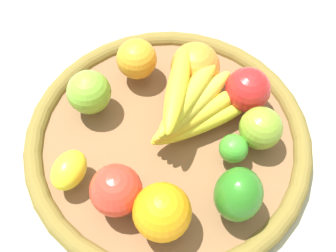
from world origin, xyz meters
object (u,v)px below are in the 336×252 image
orange_1 (195,67)px  lime_0 (233,149)px  apple_0 (261,128)px  lemon_0 (69,170)px  apple_3 (248,90)px  orange_2 (162,212)px  apple_2 (89,92)px  bell_pepper (238,194)px  banana_bunch (192,105)px  apple_1 (116,190)px  orange_0 (137,59)px

orange_1 → lime_0: 0.15m
apple_0 → lemon_0: (0.29, 0.02, -0.01)m
apple_3 → orange_2: size_ratio=0.92×
lime_0 → apple_2: size_ratio=0.62×
apple_3 → orange_1: orange_1 is taller
orange_1 → apple_3: bearing=143.2°
orange_1 → apple_0: bearing=121.2°
bell_pepper → lemon_0: size_ratio=1.31×
banana_bunch → lime_0: banana_bunch is taller
apple_1 → bell_pepper: bearing=168.2°
bell_pepper → apple_3: size_ratio=1.14×
orange_0 → orange_2: bearing=90.4°
apple_3 → orange_0: 0.19m
banana_bunch → orange_2: bearing=66.1°
orange_1 → lemon_0: 0.26m
banana_bunch → orange_2: (0.07, 0.16, -0.00)m
apple_3 → lime_0: size_ratio=1.65×
bell_pepper → apple_3: bearing=7.8°
apple_0 → orange_0: orange_0 is taller
lemon_0 → apple_3: bearing=-162.4°
apple_1 → orange_0: (-0.06, -0.24, -0.00)m
orange_0 → orange_2: (-0.00, 0.28, 0.01)m
orange_1 → lime_0: size_ratio=1.84×
orange_0 → orange_2: 0.28m
apple_1 → apple_2: apple_1 is taller
banana_bunch → orange_0: size_ratio=2.55×
apple_0 → apple_1: (0.23, 0.07, 0.00)m
apple_0 → orange_2: size_ratio=0.83×
apple_0 → apple_3: 0.07m
apple_2 → orange_1: bearing=-173.4°
apple_2 → orange_0: size_ratio=1.03×
orange_1 → lemon_0: orange_1 is taller
apple_2 → banana_bunch: bearing=160.5°
apple_2 → apple_1: bearing=98.9°
bell_pepper → apple_2: bell_pepper is taller
apple_0 → apple_2: (0.25, -0.11, 0.00)m
orange_1 → orange_2: orange_1 is taller
apple_0 → apple_3: (0.00, -0.07, 0.00)m
banana_bunch → lemon_0: (0.20, 0.07, -0.02)m
apple_2 → apple_3: bearing=171.9°
orange_1 → lime_0: bearing=101.5°
orange_1 → apple_2: orange_1 is taller
apple_1 → orange_0: bearing=-103.4°
apple_1 → apple_2: 0.18m
banana_bunch → apple_2: size_ratio=2.47×
apple_3 → apple_2: 0.25m
apple_3 → lime_0: apple_3 is taller
banana_bunch → orange_1: banana_bunch is taller
apple_3 → apple_2: apple_3 is taller
orange_1 → apple_2: 0.18m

